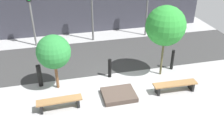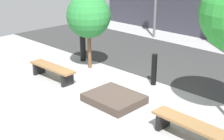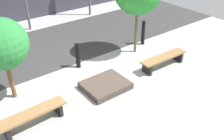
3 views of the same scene
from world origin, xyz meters
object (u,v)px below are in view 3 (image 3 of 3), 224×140
(bollard_left, at_px, (78,56))
(bench_left, at_px, (33,115))
(planter_bed, at_px, (105,85))
(tree_behind_left_bench, at_px, (2,44))
(bench_right, at_px, (164,59))
(bollard_center, at_px, (143,33))

(bollard_left, bearing_deg, bench_left, -142.96)
(planter_bed, height_order, tree_behind_left_bench, tree_behind_left_bench)
(bench_left, bearing_deg, bench_right, -1.83)
(tree_behind_left_bench, bearing_deg, bollard_left, 7.70)
(planter_bed, xyz_separation_m, bollard_center, (3.32, 1.73, 0.43))
(tree_behind_left_bench, bearing_deg, bollard_center, 3.36)
(planter_bed, bearing_deg, tree_behind_left_bench, 151.58)
(bench_right, xyz_separation_m, tree_behind_left_bench, (-5.10, 1.58, 1.50))
(bench_left, xyz_separation_m, planter_bed, (2.55, 0.20, -0.22))
(bollard_center, bearing_deg, bench_right, -111.82)
(planter_bed, height_order, bollard_center, bollard_center)
(bench_left, height_order, bollard_center, bollard_center)
(bench_left, distance_m, bench_right, 5.10)
(planter_bed, relative_size, bollard_left, 1.48)
(bench_left, relative_size, bench_right, 0.92)
(planter_bed, distance_m, bollard_center, 3.77)
(bench_right, distance_m, tree_behind_left_bench, 5.55)
(bench_left, relative_size, bollard_center, 1.72)
(tree_behind_left_bench, bearing_deg, bench_right, -17.21)
(tree_behind_left_bench, bearing_deg, planter_bed, -28.42)
(tree_behind_left_bench, relative_size, bollard_left, 2.66)
(bench_left, relative_size, bollard_left, 1.91)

